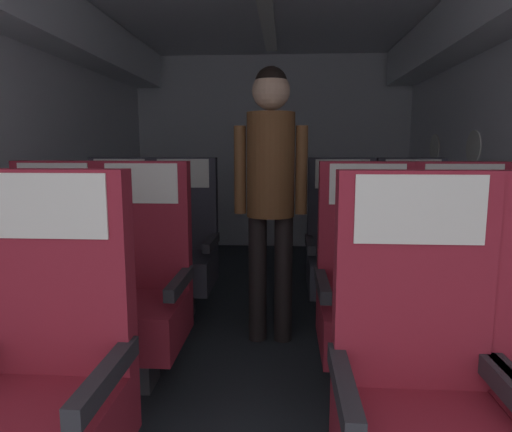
{
  "coord_description": "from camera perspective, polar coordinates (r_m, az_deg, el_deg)",
  "views": [
    {
      "loc": [
        0.17,
        0.07,
        1.17
      ],
      "look_at": [
        -0.0,
        2.62,
        0.78
      ],
      "focal_mm": 31.51,
      "sensor_mm": 36.0,
      "label": 1
    }
  ],
  "objects": [
    {
      "name": "seat_b_right_window",
      "position": [
        2.27,
        13.88,
        -9.74
      ],
      "size": [
        0.49,
        0.5,
        1.1
      ],
      "color": "#38383D",
      "rests_on": "ground"
    },
    {
      "name": "fuselage_shell",
      "position": [
        2.93,
        0.57,
        17.45
      ],
      "size": [
        3.33,
        5.46,
        2.29
      ],
      "color": "silver",
      "rests_on": "ground"
    },
    {
      "name": "seat_c_left_window",
      "position": [
        3.33,
        -17.09,
        -4.03
      ],
      "size": [
        0.49,
        0.5,
        1.1
      ],
      "color": "#38383D",
      "rests_on": "ground"
    },
    {
      "name": "seat_a_left_aisle",
      "position": [
        1.57,
        -25.33,
        -18.88
      ],
      "size": [
        0.49,
        0.5,
        1.1
      ],
      "color": "#38383D",
      "rests_on": "ground"
    },
    {
      "name": "flight_attendant",
      "position": [
        2.64,
        1.87,
        5.08
      ],
      "size": [
        0.43,
        0.28,
        1.63
      ],
      "rotation": [
        0.0,
        0.0,
        3.08
      ],
      "color": "black",
      "rests_on": "ground"
    },
    {
      "name": "seat_c_right_aisle",
      "position": [
        3.22,
        19.24,
        -4.57
      ],
      "size": [
        0.49,
        0.5,
        1.1
      ],
      "color": "#38383D",
      "rests_on": "ground"
    },
    {
      "name": "seat_b_left_aisle",
      "position": [
        2.33,
        -14.57,
        -9.28
      ],
      "size": [
        0.49,
        0.5,
        1.1
      ],
      "color": "#38383D",
      "rests_on": "ground"
    },
    {
      "name": "seat_b_right_aisle",
      "position": [
        2.39,
        24.82,
        -9.38
      ],
      "size": [
        0.49,
        0.5,
        1.1
      ],
      "color": "#38383D",
      "rests_on": "ground"
    },
    {
      "name": "seat_c_right_window",
      "position": [
        3.13,
        10.83,
        -4.6
      ],
      "size": [
        0.49,
        0.5,
        1.1
      ],
      "color": "#38383D",
      "rests_on": "ground"
    },
    {
      "name": "seat_b_left_window",
      "position": [
        2.53,
        -24.58,
        -8.39
      ],
      "size": [
        0.49,
        0.5,
        1.1
      ],
      "color": "#38383D",
      "rests_on": "ground"
    },
    {
      "name": "seat_a_right_window",
      "position": [
        1.44,
        20.03,
        -21.17
      ],
      "size": [
        0.49,
        0.5,
        1.1
      ],
      "color": "#38383D",
      "rests_on": "ground"
    },
    {
      "name": "seat_c_left_aisle",
      "position": [
        3.19,
        -9.39,
        -4.29
      ],
      "size": [
        0.49,
        0.5,
        1.1
      ],
      "color": "#38383D",
      "rests_on": "ground"
    },
    {
      "name": "ground",
      "position": [
        2.89,
        0.19,
        -15.51
      ],
      "size": [
        3.45,
        5.81,
        0.02
      ],
      "primitive_type": "cube",
      "color": "#23282D"
    }
  ]
}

